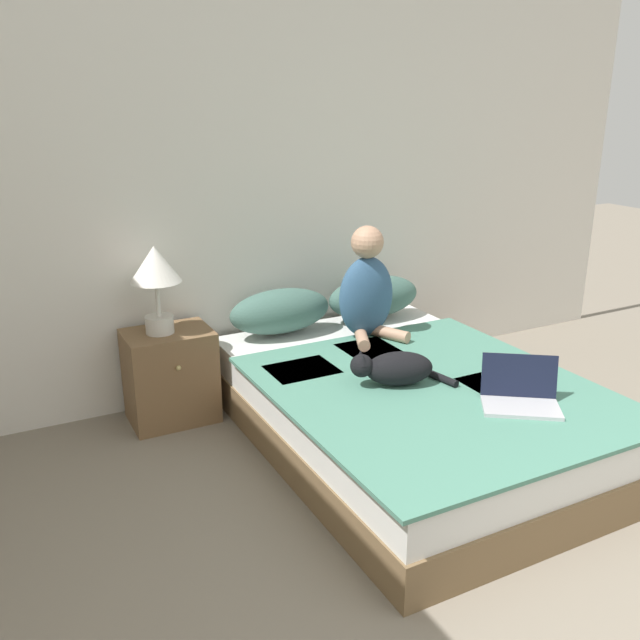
{
  "coord_description": "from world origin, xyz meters",
  "views": [
    {
      "loc": [
        -1.79,
        -0.05,
        1.79
      ],
      "look_at": [
        -0.38,
        2.67,
        0.76
      ],
      "focal_mm": 38.0,
      "sensor_mm": 36.0,
      "label": 1
    }
  ],
  "objects": [
    {
      "name": "person_sitting",
      "position": [
        0.21,
        3.2,
        0.7
      ],
      "size": [
        0.36,
        0.34,
        0.66
      ],
      "color": "#33567A",
      "rests_on": "bed"
    },
    {
      "name": "laptop_open",
      "position": [
        0.35,
        2.05,
        0.46
      ],
      "size": [
        0.43,
        0.4,
        0.22
      ],
      "rotation": [
        0.0,
        0.0,
        -0.61
      ],
      "color": "#B7B7BC",
      "rests_on": "bed"
    },
    {
      "name": "bed",
      "position": [
        0.11,
        2.6,
        0.2
      ],
      "size": [
        1.51,
        2.12,
        0.41
      ],
      "color": "brown",
      "rests_on": "ground_plane"
    },
    {
      "name": "pillow_far",
      "position": [
        0.44,
        3.5,
        0.55
      ],
      "size": [
        0.64,
        0.29,
        0.27
      ],
      "color": "#42665B",
      "rests_on": "bed"
    },
    {
      "name": "table_lamp",
      "position": [
        -0.95,
        3.48,
        0.88
      ],
      "size": [
        0.28,
        0.28,
        0.49
      ],
      "color": "beige",
      "rests_on": "nightstand"
    },
    {
      "name": "pillow_near",
      "position": [
        -0.22,
        3.5,
        0.55
      ],
      "size": [
        0.64,
        0.29,
        0.27
      ],
      "color": "#42665B",
      "rests_on": "bed"
    },
    {
      "name": "cat_tabby",
      "position": [
        -0.04,
        2.52,
        0.5
      ],
      "size": [
        0.48,
        0.31,
        0.18
      ],
      "rotation": [
        0.0,
        0.0,
        2.8
      ],
      "color": "black",
      "rests_on": "bed"
    },
    {
      "name": "wall_back",
      "position": [
        0.0,
        3.73,
        1.27
      ],
      "size": [
        5.26,
        0.05,
        2.55
      ],
      "color": "silver",
      "rests_on": "ground_plane"
    },
    {
      "name": "nightstand",
      "position": [
        -0.91,
        3.48,
        0.27
      ],
      "size": [
        0.48,
        0.38,
        0.53
      ],
      "color": "brown",
      "rests_on": "ground_plane"
    }
  ]
}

